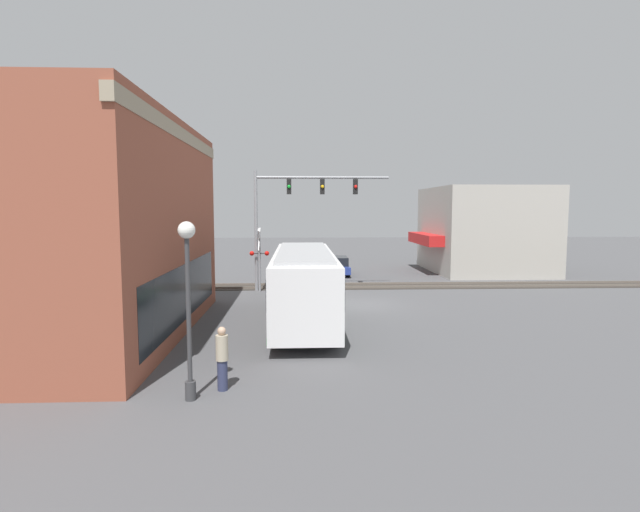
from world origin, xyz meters
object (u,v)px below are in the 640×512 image
(city_bus, at_px, (304,282))
(crossing_signal, at_px, (259,253))
(parked_car_blue, at_px, (336,266))
(pedestrian_at_crossing, at_px, (273,278))
(streetlamp, at_px, (188,295))
(pedestrian_by_lamp, at_px, (222,358))

(city_bus, xyz_separation_m, crossing_signal, (8.11, 2.56, 0.55))
(parked_car_blue, xyz_separation_m, pedestrian_at_crossing, (-7.98, 4.34, 0.25))
(crossing_signal, bearing_deg, parked_car_blue, -35.60)
(streetlamp, bearing_deg, city_bus, -18.68)
(city_bus, height_order, pedestrian_by_lamp, city_bus)
(pedestrian_by_lamp, relative_size, pedestrian_at_crossing, 1.01)
(crossing_signal, bearing_deg, streetlamp, 178.37)
(parked_car_blue, relative_size, pedestrian_by_lamp, 2.37)
(city_bus, bearing_deg, crossing_signal, 17.54)
(streetlamp, relative_size, pedestrian_at_crossing, 2.64)
(parked_car_blue, bearing_deg, pedestrian_at_crossing, 151.47)
(crossing_signal, xyz_separation_m, parked_car_blue, (7.21, -5.16, -1.65))
(pedestrian_at_crossing, bearing_deg, pedestrian_by_lamp, 177.86)
(streetlamp, relative_size, pedestrian_by_lamp, 2.63)
(crossing_signal, height_order, streetlamp, streetlamp)
(streetlamp, bearing_deg, parked_car_blue, -13.07)
(parked_car_blue, distance_m, pedestrian_by_lamp, 24.18)
(city_bus, relative_size, streetlamp, 2.49)
(city_bus, bearing_deg, pedestrian_at_crossing, 13.31)
(city_bus, relative_size, parked_car_blue, 2.76)
(parked_car_blue, xyz_separation_m, pedestrian_by_lamp, (-23.67, 4.92, 0.26))
(pedestrian_by_lamp, bearing_deg, streetlamp, 132.82)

